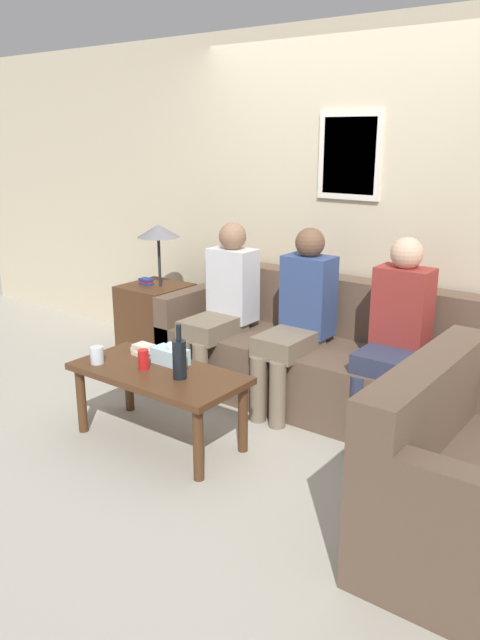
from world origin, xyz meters
The scene contains 14 objects.
ground_plane centered at (0.00, 0.00, 0.00)m, with size 16.00×16.00×0.00m, color #ADA899.
wall_back centered at (0.00, 0.92, 1.30)m, with size 9.00×0.08×2.60m.
couch_main centered at (0.00, 0.48, 0.31)m, with size 2.26×0.81×0.87m.
couch_side centered at (1.44, -0.53, 0.31)m, with size 0.81×1.23×0.87m.
coffee_table centered at (-0.44, -0.64, 0.40)m, with size 1.10×0.53×0.47m.
side_table_with_lamp centered at (-1.48, 0.41, 0.38)m, with size 0.49×0.49×1.15m.
wine_bottle centered at (-0.25, -0.65, 0.60)m, with size 0.08×0.08×0.33m.
drinking_glass centered at (-0.83, -0.78, 0.53)m, with size 0.08×0.08×0.11m.
book_stack centered at (-0.70, -0.49, 0.51)m, with size 0.16×0.12×0.07m.
soda_can centered at (-0.53, -0.67, 0.53)m, with size 0.07×0.07×0.12m.
tissue_box centered at (-0.46, -0.51, 0.53)m, with size 0.23×0.12×0.14m.
person_left centered at (-0.67, 0.29, 0.67)m, with size 0.34×0.64×1.23m.
person_middle centered at (-0.04, 0.32, 0.67)m, with size 0.34×0.65×1.25m.
person_right centered at (0.63, 0.36, 0.68)m, with size 0.34×0.57×1.25m.
Camera 1 is at (2.08, -3.16, 1.85)m, focal length 35.00 mm.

